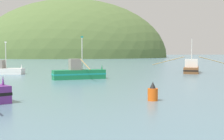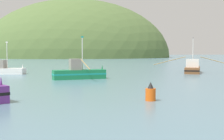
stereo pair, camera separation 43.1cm
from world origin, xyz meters
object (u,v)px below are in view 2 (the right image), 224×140
object	(u,v)px
channel_buoy	(151,93)
fishing_boat_green	(79,73)
fishing_boat_brown	(193,68)
fishing_boat_white	(5,70)

from	to	relation	value
channel_buoy	fishing_boat_green	bearing A→B (deg)	96.19
fishing_boat_brown	channel_buoy	distance (m)	33.12
fishing_boat_green	fishing_boat_brown	world-z (taller)	fishing_boat_brown
fishing_boat_green	fishing_boat_white	size ratio (longest dim) A/B	1.47
fishing_boat_brown	channel_buoy	world-z (taller)	fishing_boat_brown
fishing_boat_brown	fishing_boat_white	world-z (taller)	fishing_boat_brown
fishing_boat_brown	fishing_boat_green	bearing A→B (deg)	139.86
fishing_boat_green	fishing_boat_white	distance (m)	16.17
channel_buoy	fishing_boat_white	bearing A→B (deg)	110.78
fishing_boat_green	fishing_boat_white	xyz separation A→B (m)	(-10.19, 12.55, -0.11)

